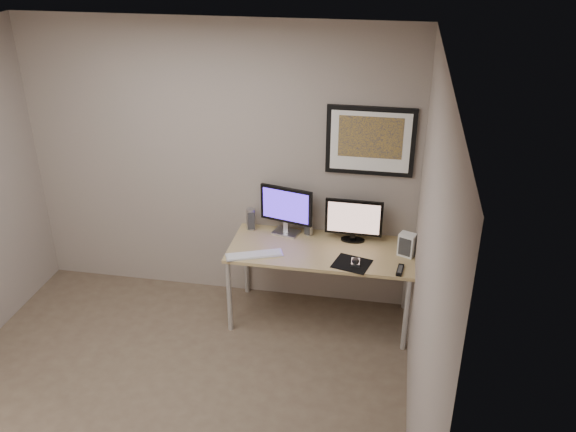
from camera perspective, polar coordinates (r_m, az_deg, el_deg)
name	(u,v)px	position (r m, az deg, el deg)	size (l,w,h in m)	color
floor	(164,408)	(4.90, -11.54, -17.20)	(3.60, 3.60, 0.00)	brown
room	(166,184)	(4.34, -11.38, 2.92)	(3.60, 3.60, 3.60)	white
desk	(321,255)	(5.34, 3.13, -3.69)	(1.60, 0.70, 0.73)	#9B7A4B
framed_art	(370,141)	(5.21, 7.72, 6.96)	(0.75, 0.04, 0.60)	black
monitor_large	(286,208)	(5.44, -0.17, 0.71)	(0.49, 0.21, 0.45)	#AEAEB3
monitor_tv	(354,220)	(5.36, 6.17, -0.33)	(0.50, 0.12, 0.39)	black
speaker_left	(251,219)	(5.59, -3.51, -0.30)	(0.08, 0.08, 0.20)	#AEAEB3
speaker_right	(309,226)	(5.49, 1.99, -0.92)	(0.07, 0.07, 0.18)	#AEAEB3
keyboard	(254,255)	(5.20, -3.18, -3.64)	(0.48, 0.13, 0.02)	silver
mousepad	(352,264)	(5.10, 5.99, -4.46)	(0.29, 0.26, 0.00)	black
mouse	(356,261)	(5.09, 6.34, -4.24)	(0.07, 0.11, 0.04)	black
remote	(400,270)	(5.05, 10.44, -4.97)	(0.05, 0.18, 0.02)	black
fan_unit	(407,245)	(5.25, 11.07, -2.65)	(0.13, 0.10, 0.20)	white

